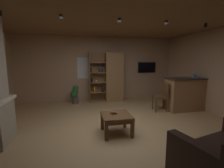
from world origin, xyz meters
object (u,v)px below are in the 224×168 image
(wall_mounted_tv, at_px, (147,67))
(potted_floor_plant, at_px, (75,94))
(bookshelf_cabinet, at_px, (112,77))
(table_book_0, at_px, (114,113))
(coffee_table, at_px, (116,118))
(kitchen_bar_counter, at_px, (188,94))
(table_book_1, at_px, (113,112))
(tissue_box, at_px, (194,76))
(dining_chair, at_px, (163,95))

(wall_mounted_tv, bearing_deg, potted_floor_plant, -173.65)
(bookshelf_cabinet, relative_size, table_book_0, 14.50)
(coffee_table, xyz_separation_m, table_book_0, (-0.03, 0.07, 0.10))
(coffee_table, distance_m, wall_mounted_tv, 3.93)
(bookshelf_cabinet, height_order, wall_mounted_tv, bookshelf_cabinet)
(kitchen_bar_counter, height_order, table_book_1, kitchen_bar_counter)
(bookshelf_cabinet, xyz_separation_m, kitchen_bar_counter, (2.23, -1.75, -0.42))
(tissue_box, height_order, dining_chair, tissue_box)
(tissue_box, bearing_deg, wall_mounted_tv, 112.52)
(table_book_1, distance_m, dining_chair, 2.27)
(kitchen_bar_counter, xyz_separation_m, coffee_table, (-2.77, -1.18, -0.18))
(bookshelf_cabinet, bearing_deg, kitchen_bar_counter, -38.10)
(coffee_table, relative_size, table_book_0, 4.81)
(bookshelf_cabinet, relative_size, kitchen_bar_counter, 1.27)
(table_book_0, xyz_separation_m, potted_floor_plant, (-0.91, 2.73, -0.10))
(bookshelf_cabinet, bearing_deg, coffee_table, -100.40)
(dining_chair, bearing_deg, kitchen_bar_counter, -4.37)
(table_book_0, distance_m, table_book_1, 0.05)
(table_book_1, relative_size, dining_chair, 0.14)
(tissue_box, bearing_deg, table_book_1, -159.25)
(bookshelf_cabinet, distance_m, table_book_1, 2.98)
(dining_chair, bearing_deg, bookshelf_cabinet, 128.32)
(table_book_1, distance_m, potted_floor_plant, 2.88)
(table_book_0, relative_size, wall_mounted_tv, 0.17)
(bookshelf_cabinet, xyz_separation_m, wall_mounted_tv, (1.62, 0.21, 0.37))
(coffee_table, height_order, potted_floor_plant, potted_floor_plant)
(kitchen_bar_counter, xyz_separation_m, tissue_box, (0.20, 0.02, 0.59))
(coffee_table, height_order, wall_mounted_tv, wall_mounted_tv)
(kitchen_bar_counter, relative_size, coffee_table, 2.37)
(tissue_box, bearing_deg, dining_chair, 177.26)
(table_book_1, bearing_deg, dining_chair, 31.87)
(tissue_box, bearing_deg, potted_floor_plant, 157.74)
(kitchen_bar_counter, relative_size, tissue_box, 12.71)
(table_book_0, distance_m, potted_floor_plant, 2.88)
(bookshelf_cabinet, distance_m, potted_floor_plant, 1.60)
(bookshelf_cabinet, relative_size, tissue_box, 16.18)
(bookshelf_cabinet, height_order, dining_chair, bookshelf_cabinet)
(table_book_0, height_order, table_book_1, table_book_1)
(kitchen_bar_counter, xyz_separation_m, dining_chair, (-0.90, 0.07, -0.01))
(table_book_0, distance_m, dining_chair, 2.23)
(table_book_1, bearing_deg, kitchen_bar_counter, 21.77)
(kitchen_bar_counter, xyz_separation_m, wall_mounted_tv, (-0.61, 1.96, 0.79))
(kitchen_bar_counter, bearing_deg, dining_chair, 175.63)
(table_book_1, relative_size, potted_floor_plant, 0.18)
(potted_floor_plant, bearing_deg, tissue_box, -22.26)
(dining_chair, xyz_separation_m, wall_mounted_tv, (0.29, 1.89, 0.80))
(bookshelf_cabinet, height_order, coffee_table, bookshelf_cabinet)
(coffee_table, xyz_separation_m, table_book_1, (-0.07, 0.05, 0.13))
(table_book_0, bearing_deg, dining_chair, 31.98)
(table_book_1, relative_size, wall_mounted_tv, 0.16)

